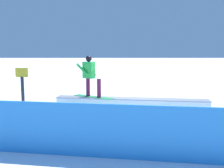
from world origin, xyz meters
TOP-DOWN VIEW (x-y plane):
  - ground_plane at (0.00, 0.00)m, footprint 120.00×120.00m
  - grind_box at (0.00, 0.00)m, footprint 5.41×1.24m
  - snowboarder at (1.47, -0.27)m, footprint 1.51×1.08m
  - safety_fence at (0.00, 3.70)m, footprint 12.30×1.85m
  - trail_marker at (3.59, 0.70)m, footprint 0.40×0.10m

SIDE VIEW (x-z plane):
  - ground_plane at x=0.00m, z-range 0.00..0.00m
  - grind_box at x=0.00m, z-range -0.03..0.60m
  - safety_fence at x=0.00m, z-range 0.00..1.20m
  - trail_marker at x=3.59m, z-range 0.07..1.82m
  - snowboarder at x=1.47m, z-range 0.69..2.18m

